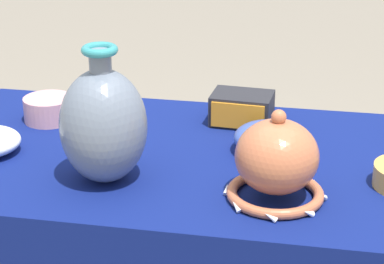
# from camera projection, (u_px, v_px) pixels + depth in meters

# --- Properties ---
(display_table) EXTENTS (1.34, 0.70, 0.77)m
(display_table) POSITION_uv_depth(u_px,v_px,m) (207.00, 192.00, 1.73)
(display_table) COLOR #38383D
(display_table) RESTS_ON ground_plane
(vase_tall_bulbous) EXTENTS (0.18, 0.18, 0.30)m
(vase_tall_bulbous) POSITION_uv_depth(u_px,v_px,m) (103.00, 125.00, 1.56)
(vase_tall_bulbous) COLOR slate
(vase_tall_bulbous) RESTS_ON display_table
(vase_dome_bell) EXTENTS (0.21, 0.21, 0.19)m
(vase_dome_bell) POSITION_uv_depth(u_px,v_px,m) (277.00, 163.00, 1.50)
(vase_dome_bell) COLOR #BC6642
(vase_dome_bell) RESTS_ON display_table
(mosaic_tile_box) EXTENTS (0.16, 0.12, 0.08)m
(mosaic_tile_box) POSITION_uv_depth(u_px,v_px,m) (242.00, 109.00, 1.90)
(mosaic_tile_box) COLOR #232328
(mosaic_tile_box) RESTS_ON display_table
(pot_squat_rose) EXTENTS (0.13, 0.13, 0.06)m
(pot_squat_rose) POSITION_uv_depth(u_px,v_px,m) (49.00, 109.00, 1.91)
(pot_squat_rose) COLOR #D19399
(pot_squat_rose) RESTS_ON display_table
(bowl_shallow_cobalt) EXTENTS (0.17, 0.17, 0.07)m
(bowl_shallow_cobalt) POSITION_uv_depth(u_px,v_px,m) (269.00, 138.00, 1.73)
(bowl_shallow_cobalt) COLOR #3851A8
(bowl_shallow_cobalt) RESTS_ON display_table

